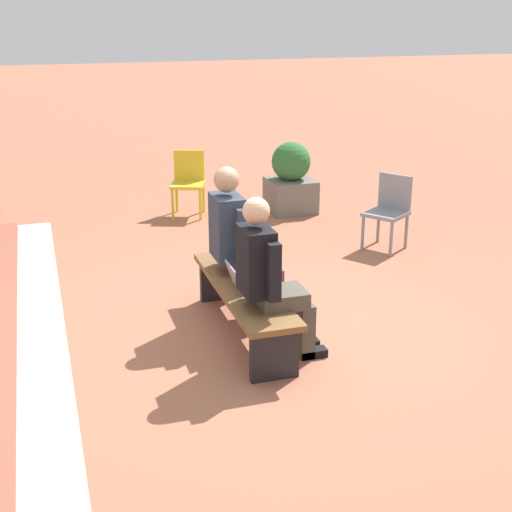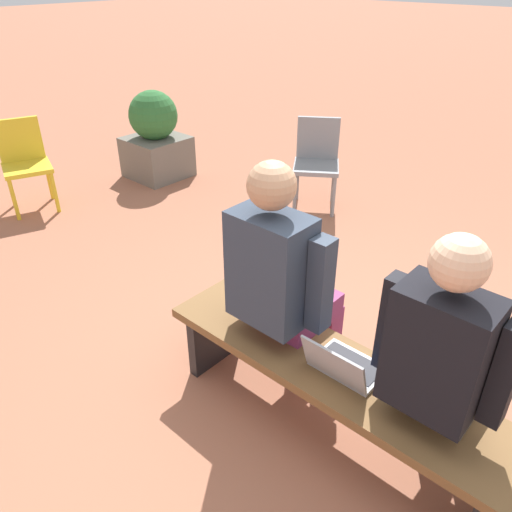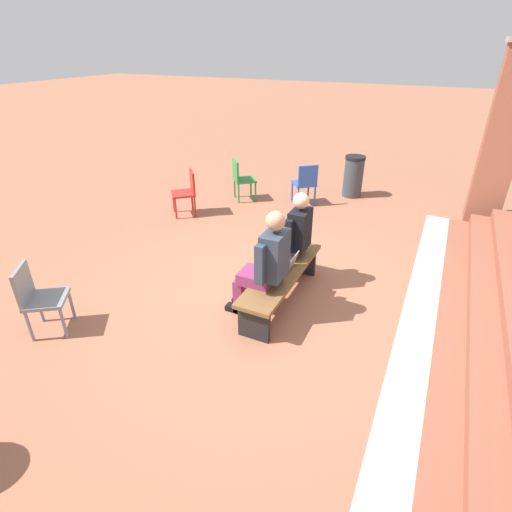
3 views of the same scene
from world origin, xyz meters
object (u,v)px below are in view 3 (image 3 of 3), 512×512
Objects in this scene: bench at (282,278)px; plastic_chair_far_left at (241,177)px; plastic_chair_near_bench_left at (305,182)px; plastic_chair_by_pillar at (187,190)px; person_student at (292,236)px; plastic_chair_far_right at (38,295)px; person_adult at (265,263)px; laptop at (285,265)px; litter_bin at (353,176)px.

plastic_chair_far_left reaches higher than bench.
plastic_chair_by_pillar is (1.44, -1.85, 0.00)m from plastic_chair_near_bench_left.
person_student is at bearing 15.66° from plastic_chair_near_bench_left.
person_student reaches higher than plastic_chair_far_right.
plastic_chair_far_right is at bearing -57.89° from person_adult.
person_adult is 4.31× the size of laptop.
litter_bin is (-3.87, -0.08, -0.28)m from person_student.
litter_bin reaches higher than plastic_chair_far_left.
bench is at bearing 8.02° from person_student.
person_adult is 1.64× the size of plastic_chair_far_right.
person_student is at bearing 1.12° from litter_bin.
litter_bin is at bearing -177.93° from laptop.
litter_bin is (-4.69, -0.07, -0.30)m from person_adult.
person_adult is 1.64× the size of plastic_chair_near_bench_left.
person_adult is 1.64× the size of plastic_chair_by_pillar.
laptop is 2.86m from plastic_chair_far_right.
person_student is 3.07m from plastic_chair_by_pillar.
plastic_chair_near_bench_left is 1.33m from plastic_chair_far_left.
person_student is 1.58× the size of plastic_chair_by_pillar.
plastic_chair_near_bench_left and plastic_chair_far_left have the same top height.
person_student is at bearing 179.78° from person_adult.
bench is at bearing 54.39° from plastic_chair_by_pillar.
bench is at bearing 14.63° from plastic_chair_near_bench_left.
plastic_chair_near_bench_left and plastic_chair_by_pillar have the same top height.
bench is 4.34m from litter_bin.
person_adult reaches higher than plastic_chair_near_bench_left.
plastic_chair_far_right is (1.78, -2.24, -0.02)m from laptop.
person_adult is (0.82, -0.00, 0.02)m from person_student.
person_adult reaches higher than plastic_chair_by_pillar.
plastic_chair_by_pillar reaches higher than bench.
plastic_chair_far_right is at bearing -0.52° from plastic_chair_far_left.
litter_bin is (-4.27, -0.15, -0.07)m from laptop.
plastic_chair_far_left is at bearing 154.13° from plastic_chair_by_pillar.
laptop is at bearing 15.12° from plastic_chair_near_bench_left.
litter_bin reaches higher than plastic_chair_near_bench_left.
plastic_chair_near_bench_left is 1.00× the size of plastic_chair_far_left.
person_student reaches higher than plastic_chair_by_pillar.
person_student is 1.58× the size of plastic_chair_near_bench_left.
laptop is 0.38× the size of plastic_chair_far_right.
person_student reaches higher than bench.
person_student is 3.08m from plastic_chair_far_right.
plastic_chair_by_pillar is (-1.89, -2.75, -0.02)m from laptop.
person_adult is 0.49m from laptop.
plastic_chair_by_pillar is at bearing -119.16° from person_student.
plastic_chair_far_right is at bearing -44.80° from person_student.
plastic_chair_far_right is at bearing -19.04° from litter_bin.
plastic_chair_by_pillar and plastic_chair_far_right have the same top height.
plastic_chair_by_pillar is 1.27m from plastic_chair_far_left.
bench is 5.62× the size of laptop.
person_student is 1.58× the size of plastic_chair_far_right.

